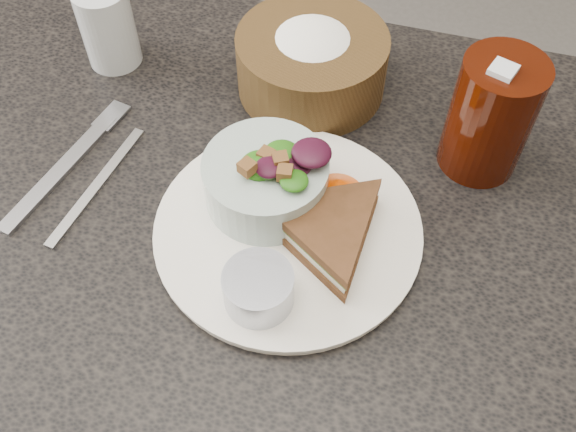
# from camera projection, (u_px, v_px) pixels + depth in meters

# --- Properties ---
(dining_table) EXTENTS (1.00, 0.70, 0.75)m
(dining_table) POSITION_uv_depth(u_px,v_px,m) (264.00, 362.00, 0.97)
(dining_table) COLOR black
(dining_table) RESTS_ON floor
(dinner_plate) EXTENTS (0.26, 0.26, 0.01)m
(dinner_plate) POSITION_uv_depth(u_px,v_px,m) (288.00, 230.00, 0.64)
(dinner_plate) COLOR white
(dinner_plate) RESTS_ON dining_table
(sandwich) EXTENTS (0.20, 0.20, 0.04)m
(sandwich) POSITION_uv_depth(u_px,v_px,m) (327.00, 230.00, 0.61)
(sandwich) COLOR #512F1A
(sandwich) RESTS_ON dinner_plate
(salad_bowl) EXTENTS (0.16, 0.16, 0.07)m
(salad_bowl) POSITION_uv_depth(u_px,v_px,m) (266.00, 174.00, 0.63)
(salad_bowl) COLOR #9FB4AC
(salad_bowl) RESTS_ON dinner_plate
(dressing_ramekin) EXTENTS (0.08, 0.08, 0.04)m
(dressing_ramekin) POSITION_uv_depth(u_px,v_px,m) (258.00, 289.00, 0.58)
(dressing_ramekin) COLOR #A2A6B2
(dressing_ramekin) RESTS_ON dinner_plate
(orange_wedge) EXTENTS (0.08, 0.08, 0.03)m
(orange_wedge) POSITION_uv_depth(u_px,v_px,m) (338.00, 187.00, 0.65)
(orange_wedge) COLOR #FF4D00
(orange_wedge) RESTS_ON dinner_plate
(fork) EXTENTS (0.05, 0.18, 0.00)m
(fork) POSITION_uv_depth(u_px,v_px,m) (61.00, 170.00, 0.69)
(fork) COLOR #A4A7AF
(fork) RESTS_ON dining_table
(knife) EXTENTS (0.03, 0.17, 0.00)m
(knife) POSITION_uv_depth(u_px,v_px,m) (97.00, 185.00, 0.68)
(knife) COLOR #ADADAD
(knife) RESTS_ON dining_table
(bread_basket) EXTENTS (0.22, 0.22, 0.10)m
(bread_basket) POSITION_uv_depth(u_px,v_px,m) (312.00, 54.00, 0.73)
(bread_basket) COLOR #543B1D
(bread_basket) RESTS_ON dining_table
(cola_glass) EXTENTS (0.09, 0.09, 0.14)m
(cola_glass) POSITION_uv_depth(u_px,v_px,m) (492.00, 112.00, 0.65)
(cola_glass) COLOR black
(cola_glass) RESTS_ON dining_table
(water_glass) EXTENTS (0.08, 0.08, 0.10)m
(water_glass) POSITION_uv_depth(u_px,v_px,m) (108.00, 27.00, 0.76)
(water_glass) COLOR silver
(water_glass) RESTS_ON dining_table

